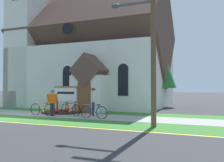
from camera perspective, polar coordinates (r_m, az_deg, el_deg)
ground at (r=18.99m, az=-14.30°, el=-6.72°), size 140.00×140.00×0.00m
sidewalk_slab at (r=16.98m, az=-16.26°, el=-7.32°), size 32.00×2.52×0.01m
grass_verge at (r=15.16m, az=-22.03°, el=-8.00°), size 32.00×2.33×0.01m
church_lawn at (r=18.77m, az=-12.00°, el=-6.78°), size 24.00×1.93×0.01m
church_building at (r=24.05m, az=-4.74°, el=6.06°), size 13.79×12.04×13.79m
church_sign at (r=17.65m, az=-10.68°, el=-3.15°), size 1.97×0.27×1.83m
flower_bed at (r=17.33m, az=-11.57°, el=-7.00°), size 2.79×2.79×0.34m
bicycle_red at (r=15.63m, az=-9.63°, el=-6.50°), size 1.71×0.59×0.82m
bicycle_green at (r=15.99m, az=-15.92°, el=-6.32°), size 1.83×0.12×0.82m
bicycle_blue at (r=13.97m, az=-4.25°, el=-7.14°), size 1.76×0.22×0.83m
cyclist_in_yellow_jersey at (r=15.20m, az=-4.40°, el=-4.31°), size 0.46×0.68×1.70m
cyclist_in_red_jersey at (r=15.38m, az=-13.70°, el=-4.57°), size 0.60×0.40×1.58m
utility_pole at (r=11.39m, az=9.04°, el=12.22°), size 3.12×0.28×8.03m
roadside_conifer at (r=22.50m, az=11.06°, el=3.57°), size 2.92×2.92×5.78m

